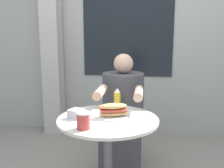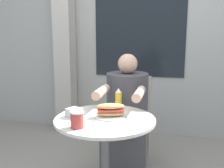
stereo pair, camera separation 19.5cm
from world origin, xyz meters
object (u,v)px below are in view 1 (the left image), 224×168
at_px(condiment_bottle, 117,98).
at_px(seated_diner, 122,125).
at_px(drink_cup, 83,121).
at_px(sandwich_on_plate, 113,111).
at_px(cafe_table, 108,145).
at_px(diner_chair, 126,110).

bearing_deg(condiment_bottle, seated_diner, 84.99).
height_order(drink_cup, condiment_bottle, condiment_bottle).
bearing_deg(sandwich_on_plate, cafe_table, -136.94).
bearing_deg(diner_chair, sandwich_on_plate, 88.67).
relative_size(sandwich_on_plate, condiment_bottle, 1.42).
relative_size(seated_diner, condiment_bottle, 7.58).
xyz_separation_m(sandwich_on_plate, condiment_bottle, (-0.00, 0.28, 0.03)).
height_order(diner_chair, drink_cup, diner_chair).
bearing_deg(seated_diner, sandwich_on_plate, 87.86).
relative_size(seated_diner, drink_cup, 10.66).
bearing_deg(diner_chair, seated_diner, 89.84).
xyz_separation_m(cafe_table, seated_diner, (0.05, 0.54, -0.05)).
bearing_deg(drink_cup, seated_diner, 77.77).
relative_size(seated_diner, sandwich_on_plate, 5.33).
bearing_deg(diner_chair, drink_cup, 81.33).
relative_size(diner_chair, seated_diner, 0.77).
distance_m(seated_diner, sandwich_on_plate, 0.59).
bearing_deg(drink_cup, cafe_table, 62.15).
bearing_deg(condiment_bottle, cafe_table, -95.19).
height_order(diner_chair, sandwich_on_plate, diner_chair).
bearing_deg(cafe_table, sandwich_on_plate, 43.06).
relative_size(diner_chair, sandwich_on_plate, 4.12).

